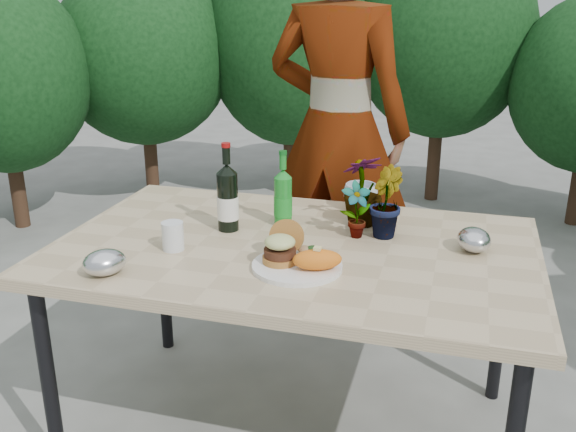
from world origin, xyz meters
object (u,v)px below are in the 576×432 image
(dinner_plate, at_px, (297,266))
(person, at_px, (338,130))
(wine_bottle, at_px, (228,199))
(patio_table, at_px, (294,260))

(dinner_plate, bearing_deg, person, 95.63)
(dinner_plate, bearing_deg, wine_bottle, 141.24)
(patio_table, height_order, wine_bottle, wine_bottle)
(patio_table, distance_m, dinner_plate, 0.21)
(wine_bottle, bearing_deg, person, 79.32)
(person, bearing_deg, patio_table, 102.38)
(dinner_plate, bearing_deg, patio_table, 107.67)
(wine_bottle, bearing_deg, dinner_plate, -36.01)
(wine_bottle, height_order, person, person)
(patio_table, xyz_separation_m, wine_bottle, (-0.26, 0.07, 0.17))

